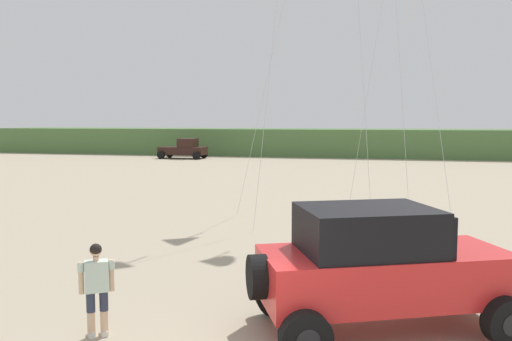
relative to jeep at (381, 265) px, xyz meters
The scene contains 4 objects.
dune_ridge 47.13m from the jeep, 88.80° to the left, with size 90.00×8.07×2.83m, color #4C703D.
jeep is the anchor object (origin of this frame).
person_watching 5.04m from the jeep, 163.16° to the right, with size 0.55×0.45×1.67m.
distant_pickup 43.62m from the jeep, 115.91° to the left, with size 4.63×2.44×1.98m.
Camera 1 is at (1.93, -6.70, 3.79)m, focal length 36.86 mm.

